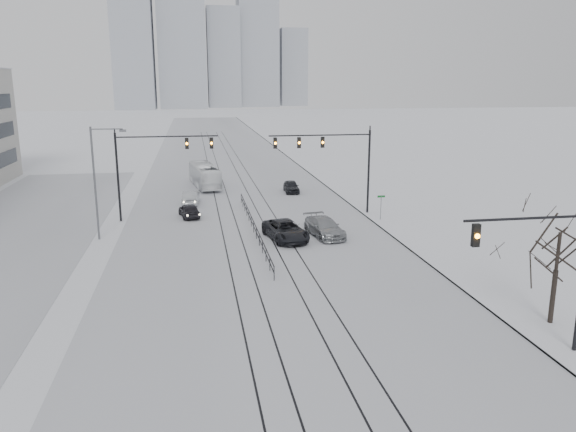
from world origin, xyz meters
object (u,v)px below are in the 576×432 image
at_px(sedan_sb_inner, 189,210).
at_px(sedan_nb_right, 324,227).
at_px(sedan_sb_outer, 191,198).
at_px(sedan_nb_front, 286,230).
at_px(sedan_nb_far, 291,187).
at_px(traffic_mast_near, 553,262).
at_px(bare_tree, 559,242).
at_px(box_truck, 205,176).

height_order(sedan_sb_inner, sedan_nb_right, sedan_nb_right).
height_order(sedan_sb_outer, sedan_nb_front, sedan_nb_front).
bearing_deg(sedan_nb_far, traffic_mast_near, -81.19).
height_order(bare_tree, sedan_sb_inner, bare_tree).
height_order(sedan_nb_right, sedan_nb_far, sedan_nb_right).
bearing_deg(sedan_nb_far, box_truck, 154.60).
bearing_deg(sedan_nb_far, bare_tree, -77.12).
bearing_deg(sedan_nb_far, sedan_nb_front, -98.90).
distance_m(bare_tree, sedan_sb_outer, 38.09).
bearing_deg(sedan_sb_outer, traffic_mast_near, 118.19).
distance_m(sedan_sb_outer, sedan_nb_far, 12.31).
relative_size(traffic_mast_near, sedan_sb_inner, 1.80).
height_order(sedan_nb_front, box_truck, box_truck).
relative_size(traffic_mast_near, bare_tree, 1.15).
distance_m(traffic_mast_near, sedan_sb_inner, 34.66).
bearing_deg(sedan_nb_front, sedan_nb_right, -2.12).
height_order(sedan_sb_inner, sedan_nb_front, sedan_nb_front).
bearing_deg(bare_tree, sedan_sb_inner, 124.06).
relative_size(traffic_mast_near, sedan_nb_far, 1.78).
xyz_separation_m(bare_tree, sedan_sb_outer, (-18.38, 33.15, -3.77)).
relative_size(sedan_sb_outer, sedan_nb_right, 0.83).
bearing_deg(sedan_sb_inner, sedan_nb_front, 119.26).
height_order(traffic_mast_near, box_truck, traffic_mast_near).
relative_size(bare_tree, sedan_nb_far, 1.55).
bearing_deg(sedan_nb_front, bare_tree, -69.53).
xyz_separation_m(sedan_nb_front, sedan_nb_right, (3.31, 0.48, -0.01)).
relative_size(sedan_sb_inner, sedan_nb_front, 0.70).
bearing_deg(sedan_sb_inner, sedan_nb_right, 131.04).
relative_size(traffic_mast_near, sedan_nb_right, 1.33).
xyz_separation_m(traffic_mast_near, sedan_sb_outer, (-15.97, 36.15, -3.84)).
xyz_separation_m(traffic_mast_near, bare_tree, (2.41, 3.00, -0.07)).
distance_m(sedan_sb_inner, sedan_nb_front, 11.86).
xyz_separation_m(bare_tree, sedan_sb_inner, (-18.54, 27.43, -3.83)).
distance_m(sedan_nb_front, sedan_nb_right, 3.34).
xyz_separation_m(bare_tree, sedan_nb_front, (-10.92, 18.34, -3.72)).
bearing_deg(sedan_sb_inner, traffic_mast_near, 107.21).
bearing_deg(sedan_nb_right, bare_tree, -77.43).
xyz_separation_m(traffic_mast_near, sedan_nb_right, (-5.21, 21.82, -3.80)).
bearing_deg(bare_tree, sedan_nb_far, 100.51).
bearing_deg(sedan_nb_right, sedan_sb_outer, 117.44).
bearing_deg(sedan_nb_far, sedan_sb_outer, -154.96).
distance_m(bare_tree, sedan_nb_far, 38.73).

